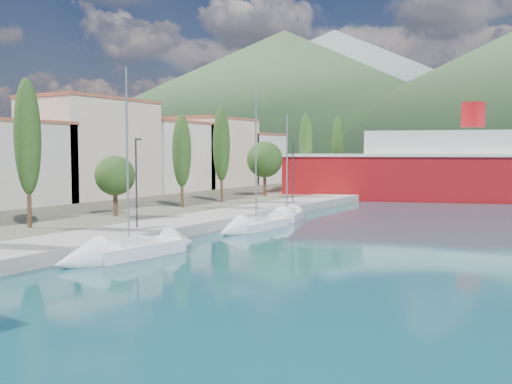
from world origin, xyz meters
The scene contains 9 objects.
ground centered at (0.00, 120.00, 0.00)m, with size 1400.00×1400.00×0.00m, color #134552.
quay centered at (-9.00, 26.00, 0.40)m, with size 5.00×88.00×0.80m, color gray.
land_strip centered at (-47.00, 36.00, 0.35)m, with size 70.00×148.00×0.70m, color #565644.
town_buildings centered at (-32.00, 36.91, 5.57)m, with size 9.20×69.20×11.30m.
tree_row centered at (-15.81, 33.52, 5.96)m, with size 4.25×64.95×10.70m.
lamp_posts centered at (-9.00, 13.57, 4.08)m, with size 0.15×46.65×6.06m.
sailboat_near centered at (-5.05, 6.45, 0.31)m, with size 3.44×8.32×11.61m.
sailboat_mid centered at (-4.59, 20.10, 0.28)m, with size 2.39×8.00×11.41m.
sailboat_far centered at (-4.97, 27.09, 0.29)m, with size 4.05×7.14×10.00m.
Camera 1 is at (17.61, -15.81, 5.93)m, focal length 40.00 mm.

